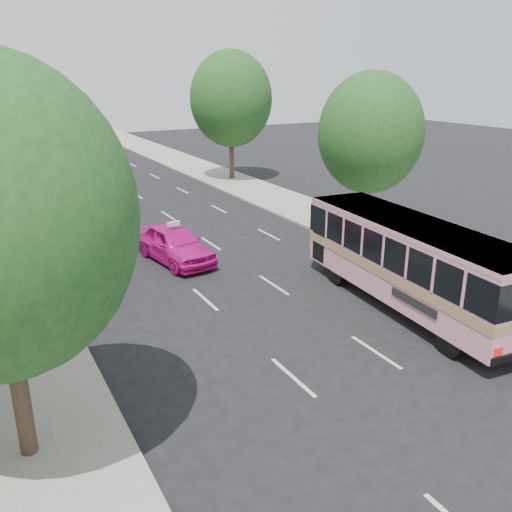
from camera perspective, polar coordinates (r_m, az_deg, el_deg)
ground at (r=17.52m, az=5.69°, el=-7.99°), size 120.00×120.00×0.00m
sidewalk_right at (r=37.98m, az=-0.54°, el=7.09°), size 4.00×90.00×0.12m
tree_right_near at (r=27.41m, az=12.19°, el=12.92°), size 5.10×5.10×7.95m
tree_right_far at (r=40.97m, az=-2.52°, el=16.51°), size 6.00×6.00×9.35m
pink_bus at (r=19.20m, az=16.02°, el=0.01°), size 3.20×9.80×3.08m
pink_taxi at (r=23.68m, az=-8.56°, el=1.30°), size 2.51×4.92×1.60m
white_pickup at (r=25.83m, az=-17.55°, el=2.24°), size 2.85×6.08×1.72m
tour_coach_front at (r=33.96m, az=-22.79°, el=7.75°), size 3.93×12.07×3.55m
taxi_roof_sign at (r=23.43m, az=-8.67°, el=3.38°), size 0.57×0.25×0.18m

